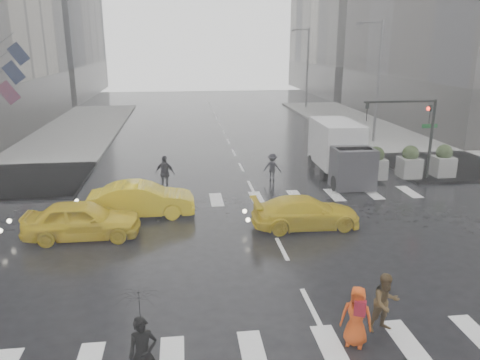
{
  "coord_description": "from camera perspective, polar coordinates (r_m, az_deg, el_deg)",
  "views": [
    {
      "loc": [
        -3.56,
        -15.73,
        7.42
      ],
      "look_at": [
        -1.33,
        2.0,
        2.15
      ],
      "focal_mm": 35.0,
      "sensor_mm": 36.0,
      "label": 1
    }
  ],
  "objects": [
    {
      "name": "ground",
      "position": [
        17.75,
        5.13,
        -8.35
      ],
      "size": [
        120.0,
        120.0,
        0.0
      ],
      "primitive_type": "plane",
      "color": "black",
      "rests_on": "ground"
    },
    {
      "name": "sidewalk_ne",
      "position": [
        41.11,
        27.2,
        4.31
      ],
      "size": [
        35.0,
        35.0,
        0.15
      ],
      "primitive_type": "cube",
      "color": "gray",
      "rests_on": "ground"
    },
    {
      "name": "road_markings",
      "position": [
        17.75,
        5.13,
        -8.34
      ],
      "size": [
        18.0,
        48.0,
        0.01
      ],
      "primitive_type": null,
      "color": "silver",
      "rests_on": "ground"
    },
    {
      "name": "traffic_signal_pole",
      "position": [
        27.18,
        20.61,
        6.49
      ],
      "size": [
        4.45,
        0.42,
        4.5
      ],
      "color": "black",
      "rests_on": "ground"
    },
    {
      "name": "street_lamp_near",
      "position": [
        36.77,
        16.32,
        11.93
      ],
      "size": [
        2.15,
        0.22,
        9.0
      ],
      "color": "#59595B",
      "rests_on": "ground"
    },
    {
      "name": "street_lamp_far",
      "position": [
        55.69,
        8.09,
        13.73
      ],
      "size": [
        2.15,
        0.22,
        9.0
      ],
      "color": "#59595B",
      "rests_on": "ground"
    },
    {
      "name": "planter_west",
      "position": [
        26.94,
        16.16,
        1.94
      ],
      "size": [
        1.1,
        1.1,
        1.8
      ],
      "color": "gray",
      "rests_on": "ground"
    },
    {
      "name": "planter_mid",
      "position": [
        27.78,
        19.96,
        2.03
      ],
      "size": [
        1.1,
        1.1,
        1.8
      ],
      "color": "gray",
      "rests_on": "ground"
    },
    {
      "name": "planter_east",
      "position": [
        28.74,
        23.52,
        2.1
      ],
      "size": [
        1.1,
        1.1,
        1.8
      ],
      "color": "gray",
      "rests_on": "ground"
    },
    {
      "name": "flag_cluster",
      "position": [
        36.16,
        -26.35,
        11.96
      ],
      "size": [
        2.87,
        3.06,
        4.69
      ],
      "color": "#59595B",
      "rests_on": "ground"
    },
    {
      "name": "pedestrian_black",
      "position": [
        10.72,
        -11.98,
        -16.97
      ],
      "size": [
        1.12,
        1.14,
        2.43
      ],
      "rotation": [
        0.0,
        0.0,
        0.18
      ],
      "color": "black",
      "rests_on": "ground"
    },
    {
      "name": "pedestrian_brown",
      "position": [
        13.32,
        17.31,
        -14.09
      ],
      "size": [
        0.9,
        0.75,
        1.64
      ],
      "primitive_type": "imported",
      "rotation": [
        0.0,
        0.0,
        0.18
      ],
      "color": "#4A371A",
      "rests_on": "ground"
    },
    {
      "name": "pedestrian_orange",
      "position": [
        12.59,
        14.02,
        -15.79
      ],
      "size": [
        0.93,
        0.81,
        1.61
      ],
      "rotation": [
        0.0,
        0.0,
        -0.48
      ],
      "color": "#D2430E",
      "rests_on": "ground"
    },
    {
      "name": "pedestrian_far_a",
      "position": [
        24.44,
        -9.11,
        0.81
      ],
      "size": [
        1.26,
        1.04,
        1.86
      ],
      "primitive_type": "imported",
      "rotation": [
        0.0,
        0.0,
        2.73
      ],
      "color": "black",
      "rests_on": "ground"
    },
    {
      "name": "pedestrian_far_b",
      "position": [
        26.03,
        3.98,
        1.57
      ],
      "size": [
        1.13,
        0.91,
        1.53
      ],
      "primitive_type": "imported",
      "rotation": [
        0.0,
        0.0,
        2.71
      ],
      "color": "black",
      "rests_on": "ground"
    },
    {
      "name": "taxi_front",
      "position": [
        19.36,
        -18.68,
        -4.62
      ],
      "size": [
        4.45,
        1.81,
        1.52
      ],
      "primitive_type": "imported",
      "rotation": [
        0.0,
        0.0,
        1.57
      ],
      "color": "yellow",
      "rests_on": "ground"
    },
    {
      "name": "taxi_mid",
      "position": [
        21.1,
        -11.87,
        -2.35
      ],
      "size": [
        4.61,
        1.64,
        1.51
      ],
      "primitive_type": "imported",
      "rotation": [
        0.0,
        0.0,
        1.58
      ],
      "color": "yellow",
      "rests_on": "ground"
    },
    {
      "name": "taxi_rear",
      "position": [
        19.62,
        8.02,
        -3.92
      ],
      "size": [
        4.0,
        1.9,
        1.31
      ],
      "primitive_type": "imported",
      "rotation": [
        0.0,
        0.0,
        1.59
      ],
      "color": "yellow",
      "rests_on": "ground"
    },
    {
      "name": "box_truck",
      "position": [
        26.82,
        12.11,
        3.65
      ],
      "size": [
        2.19,
        5.84,
        3.1
      ],
      "rotation": [
        0.0,
        0.0,
        -0.02
      ],
      "color": "silver",
      "rests_on": "ground"
    }
  ]
}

